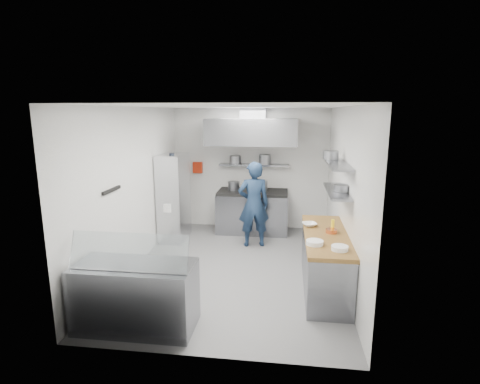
# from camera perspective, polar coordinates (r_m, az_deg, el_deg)

# --- Properties ---
(floor) EXTENTS (5.00, 5.00, 0.00)m
(floor) POSITION_cam_1_polar(r_m,az_deg,el_deg) (6.79, -0.66, -11.45)
(floor) COLOR #555557
(floor) RESTS_ON ground
(ceiling) EXTENTS (5.00, 5.00, 0.00)m
(ceiling) POSITION_cam_1_polar(r_m,az_deg,el_deg) (6.22, -0.72, 12.92)
(ceiling) COLOR silver
(ceiling) RESTS_ON wall_back
(wall_back) EXTENTS (3.60, 2.80, 0.02)m
(wall_back) POSITION_cam_1_polar(r_m,az_deg,el_deg) (8.80, 1.58, 3.53)
(wall_back) COLOR white
(wall_back) RESTS_ON floor
(wall_front) EXTENTS (3.60, 2.80, 0.02)m
(wall_front) POSITION_cam_1_polar(r_m,az_deg,el_deg) (3.98, -5.76, -7.20)
(wall_front) COLOR white
(wall_front) RESTS_ON floor
(wall_left) EXTENTS (2.80, 5.00, 0.02)m
(wall_left) POSITION_cam_1_polar(r_m,az_deg,el_deg) (6.84, -15.80, 0.59)
(wall_left) COLOR white
(wall_left) RESTS_ON floor
(wall_right) EXTENTS (2.80, 5.00, 0.02)m
(wall_right) POSITION_cam_1_polar(r_m,az_deg,el_deg) (6.36, 15.57, -0.24)
(wall_right) COLOR white
(wall_right) RESTS_ON floor
(gas_range) EXTENTS (1.60, 0.80, 0.90)m
(gas_range) POSITION_cam_1_polar(r_m,az_deg,el_deg) (8.60, 1.94, -3.15)
(gas_range) COLOR gray
(gas_range) RESTS_ON floor
(cooktop) EXTENTS (1.57, 0.78, 0.06)m
(cooktop) POSITION_cam_1_polar(r_m,az_deg,el_deg) (8.48, 1.97, -0.02)
(cooktop) COLOR black
(cooktop) RESTS_ON gas_range
(stock_pot_left) EXTENTS (0.26, 0.26, 0.20)m
(stock_pot_left) POSITION_cam_1_polar(r_m,az_deg,el_deg) (8.54, -0.97, 0.95)
(stock_pot_left) COLOR slate
(stock_pot_left) RESTS_ON cooktop
(stock_pot_mid) EXTENTS (0.35, 0.35, 0.24)m
(stock_pot_mid) POSITION_cam_1_polar(r_m,az_deg,el_deg) (8.40, 3.03, 0.89)
(stock_pot_mid) COLOR slate
(stock_pot_mid) RESTS_ON cooktop
(over_range_shelf) EXTENTS (1.60, 0.30, 0.04)m
(over_range_shelf) POSITION_cam_1_polar(r_m,az_deg,el_deg) (8.62, 2.14, 4.15)
(over_range_shelf) COLOR gray
(over_range_shelf) RESTS_ON wall_back
(shelf_pot_a) EXTENTS (0.26, 0.26, 0.18)m
(shelf_pot_a) POSITION_cam_1_polar(r_m,az_deg,el_deg) (8.66, -0.74, 4.93)
(shelf_pot_a) COLOR slate
(shelf_pot_a) RESTS_ON over_range_shelf
(shelf_pot_b) EXTENTS (0.27, 0.27, 0.22)m
(shelf_pot_b) POSITION_cam_1_polar(r_m,az_deg,el_deg) (8.57, 3.80, 4.97)
(shelf_pot_b) COLOR slate
(shelf_pot_b) RESTS_ON over_range_shelf
(extractor_hood) EXTENTS (1.90, 1.15, 0.55)m
(extractor_hood) POSITION_cam_1_polar(r_m,az_deg,el_deg) (8.13, 1.92, 9.20)
(extractor_hood) COLOR gray
(extractor_hood) RESTS_ON wall_back
(hood_duct) EXTENTS (0.55, 0.55, 0.24)m
(hood_duct) POSITION_cam_1_polar(r_m,az_deg,el_deg) (8.34, 2.09, 11.88)
(hood_duct) COLOR slate
(hood_duct) RESTS_ON extractor_hood
(red_firebox) EXTENTS (0.22, 0.10, 0.26)m
(red_firebox) POSITION_cam_1_polar(r_m,az_deg,el_deg) (8.95, -6.46, 3.74)
(red_firebox) COLOR #B4260E
(red_firebox) RESTS_ON wall_back
(chef) EXTENTS (0.72, 0.57, 1.75)m
(chef) POSITION_cam_1_polar(r_m,az_deg,el_deg) (7.60, 2.09, -1.89)
(chef) COLOR #152741
(chef) RESTS_ON floor
(wire_rack) EXTENTS (0.50, 0.90, 1.85)m
(wire_rack) POSITION_cam_1_polar(r_m,az_deg,el_deg) (8.12, -10.04, -0.79)
(wire_rack) COLOR silver
(wire_rack) RESTS_ON floor
(rack_bin_a) EXTENTS (0.15, 0.18, 0.17)m
(rack_bin_a) POSITION_cam_1_polar(r_m,az_deg,el_deg) (7.79, -10.87, -2.33)
(rack_bin_a) COLOR white
(rack_bin_a) RESTS_ON wire_rack
(rack_bin_b) EXTENTS (0.14, 0.18, 0.16)m
(rack_bin_b) POSITION_cam_1_polar(r_m,az_deg,el_deg) (8.02, -10.20, 1.78)
(rack_bin_b) COLOR yellow
(rack_bin_b) RESTS_ON wire_rack
(rack_jar) EXTENTS (0.10, 0.10, 0.18)m
(rack_jar) POSITION_cam_1_polar(r_m,az_deg,el_deg) (7.77, -10.36, 5.18)
(rack_jar) COLOR black
(rack_jar) RESTS_ON wire_rack
(knife_strip) EXTENTS (0.04, 0.55, 0.05)m
(knife_strip) POSITION_cam_1_polar(r_m,az_deg,el_deg) (6.00, -18.99, 0.27)
(knife_strip) COLOR black
(knife_strip) RESTS_ON wall_left
(prep_counter_base) EXTENTS (0.62, 2.00, 0.84)m
(prep_counter_base) POSITION_cam_1_polar(r_m,az_deg,el_deg) (6.04, 12.78, -10.50)
(prep_counter_base) COLOR gray
(prep_counter_base) RESTS_ON floor
(prep_counter_top) EXTENTS (0.65, 2.04, 0.06)m
(prep_counter_top) POSITION_cam_1_polar(r_m,az_deg,el_deg) (5.89, 12.98, -6.45)
(prep_counter_top) COLOR brown
(prep_counter_top) RESTS_ON prep_counter_base
(plate_stack_a) EXTENTS (0.23, 0.23, 0.06)m
(plate_stack_a) POSITION_cam_1_polar(r_m,az_deg,el_deg) (5.23, 14.96, -8.25)
(plate_stack_a) COLOR white
(plate_stack_a) RESTS_ON prep_counter_top
(plate_stack_b) EXTENTS (0.24, 0.24, 0.06)m
(plate_stack_b) POSITION_cam_1_polar(r_m,az_deg,el_deg) (5.36, 11.31, -7.56)
(plate_stack_b) COLOR white
(plate_stack_b) RESTS_ON prep_counter_top
(copper_pan) EXTENTS (0.17, 0.17, 0.06)m
(copper_pan) POSITION_cam_1_polar(r_m,az_deg,el_deg) (5.91, 13.75, -5.79)
(copper_pan) COLOR #DB6F3D
(copper_pan) RESTS_ON prep_counter_top
(squeeze_bottle) EXTENTS (0.05, 0.05, 0.18)m
(squeeze_bottle) POSITION_cam_1_polar(r_m,az_deg,el_deg) (6.00, 13.94, -4.95)
(squeeze_bottle) COLOR yellow
(squeeze_bottle) RESTS_ON prep_counter_top
(mixing_bowl) EXTENTS (0.28, 0.28, 0.06)m
(mixing_bowl) POSITION_cam_1_polar(r_m,az_deg,el_deg) (6.18, 10.53, -4.88)
(mixing_bowl) COLOR white
(mixing_bowl) RESTS_ON prep_counter_top
(wall_shelf_lower) EXTENTS (0.30, 1.30, 0.04)m
(wall_shelf_lower) POSITION_cam_1_polar(r_m,az_deg,el_deg) (6.03, 14.51, 0.12)
(wall_shelf_lower) COLOR gray
(wall_shelf_lower) RESTS_ON wall_right
(wall_shelf_upper) EXTENTS (0.30, 1.30, 0.04)m
(wall_shelf_upper) POSITION_cam_1_polar(r_m,az_deg,el_deg) (5.96, 14.73, 4.07)
(wall_shelf_upper) COLOR gray
(wall_shelf_upper) RESTS_ON wall_right
(shelf_pot_c) EXTENTS (0.24, 0.24, 0.10)m
(shelf_pot_c) POSITION_cam_1_polar(r_m,az_deg,el_deg) (5.94, 15.22, 0.58)
(shelf_pot_c) COLOR slate
(shelf_pot_c) RESTS_ON wall_shelf_lower
(shelf_pot_d) EXTENTS (0.26, 0.26, 0.14)m
(shelf_pot_d) POSITION_cam_1_polar(r_m,az_deg,el_deg) (6.44, 13.67, 5.50)
(shelf_pot_d) COLOR slate
(shelf_pot_d) RESTS_ON wall_shelf_upper
(display_case) EXTENTS (1.50, 0.70, 0.85)m
(display_case) POSITION_cam_1_polar(r_m,az_deg,el_deg) (5.10, -15.59, -15.01)
(display_case) COLOR gray
(display_case) RESTS_ON floor
(display_glass) EXTENTS (1.47, 0.19, 0.42)m
(display_glass) POSITION_cam_1_polar(r_m,az_deg,el_deg) (4.74, -16.60, -8.68)
(display_glass) COLOR silver
(display_glass) RESTS_ON display_case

